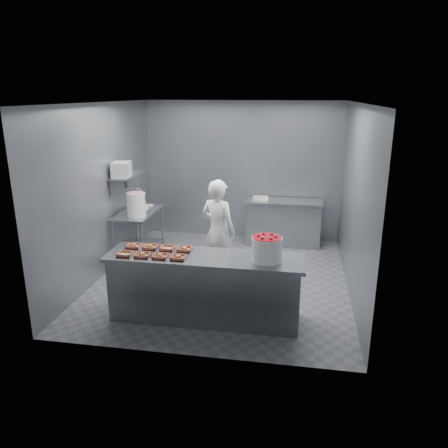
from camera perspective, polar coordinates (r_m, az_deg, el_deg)
The scene contains 24 objects.
floor at distance 7.28m, azimuth -0.16°, elevation -7.06°, with size 4.50×4.50×0.00m, color #4C4C51.
ceiling at distance 6.66m, azimuth -0.18°, elevation 15.57°, with size 4.50×4.50×0.00m, color white.
wall_back at distance 9.01m, azimuth 2.35°, elevation 6.93°, with size 4.00×0.04×2.80m, color slate.
wall_left at distance 7.44m, azimuth -15.57°, elevation 4.21°, with size 0.04×4.50×2.80m, color slate.
wall_right at distance 6.78m, azimuth 16.73°, elevation 2.93°, with size 0.04×4.50×2.80m, color slate.
service_counter at distance 5.88m, azimuth -2.48°, elevation -8.25°, with size 2.60×0.70×0.90m.
prep_table at distance 8.04m, azimuth -11.07°, elevation -0.53°, with size 0.60×1.20×0.90m.
back_counter at distance 8.82m, azimuth 7.78°, elevation 0.23°, with size 1.50×0.60×0.90m.
wall_shelf at distance 7.87m, azimuth -12.62°, elevation 6.20°, with size 0.35×0.90×0.03m, color slate.
tray_0 at distance 5.86m, azimuth -12.78°, elevation -3.83°, with size 0.19×0.18×0.04m.
tray_1 at distance 5.78m, azimuth -10.60°, elevation -3.97°, with size 0.19×0.18×0.06m.
tray_2 at distance 5.70m, azimuth -8.33°, elevation -4.14°, with size 0.19×0.18×0.06m.
tray_3 at distance 5.63m, azimuth -6.00°, elevation -4.32°, with size 0.19×0.18×0.06m.
tray_4 at distance 6.13m, azimuth -11.70°, elevation -2.79°, with size 0.19×0.18×0.06m.
tray_5 at distance 6.05m, azimuth -9.59°, elevation -2.95°, with size 0.19×0.18×0.06m.
tray_6 at distance 5.98m, azimuth -7.38°, elevation -3.12°, with size 0.19×0.18×0.04m.
tray_7 at distance 5.91m, azimuth -5.18°, elevation -3.25°, with size 0.19×0.18×0.06m.
worker at distance 6.93m, azimuth -0.76°, elevation -0.93°, with size 0.61×0.40×1.67m, color white.
strawberry_tub at distance 5.51m, azimuth 5.61°, elevation -3.16°, with size 0.39×0.39×0.32m.
glaze_bucket at distance 7.64m, azimuth -11.40°, elevation 2.61°, with size 0.34×0.32×0.49m.
bucket_lid at distance 8.16m, azimuth -10.93°, elevation 2.07°, with size 0.31×0.31×0.02m, color silver.
rag at distance 8.33m, azimuth -9.79°, elevation 2.42°, with size 0.13×0.11×0.02m, color #CCB28C.
appliance at distance 7.66m, azimuth -13.26°, elevation 6.95°, with size 0.29×0.33×0.25m, color gray.
paper_stack at distance 8.72m, azimuth 4.79°, elevation 3.39°, with size 0.30×0.22×0.06m, color silver.
Camera 1 is at (1.16, -6.55, 2.94)m, focal length 35.00 mm.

